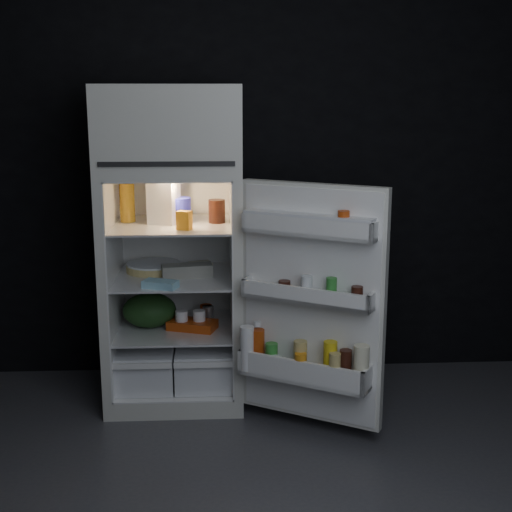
{
  "coord_description": "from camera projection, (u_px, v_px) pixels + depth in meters",
  "views": [
    {
      "loc": [
        -0.01,
        -2.64,
        1.74
      ],
      "look_at": [
        0.19,
        1.0,
        0.9
      ],
      "focal_mm": 50.0,
      "sensor_mm": 36.0,
      "label": 1
    }
  ],
  "objects": [
    {
      "name": "wall_back",
      "position": [
        219.0,
        158.0,
        4.31
      ],
      "size": [
        4.0,
        0.0,
        2.7
      ],
      "primitive_type": "cube",
      "color": "black",
      "rests_on": "ground"
    },
    {
      "name": "wall_front",
      "position": [
        229.0,
        377.0,
        1.0
      ],
      "size": [
        4.0,
        0.0,
        2.7
      ],
      "primitive_type": "cube",
      "color": "black",
      "rests_on": "ground"
    },
    {
      "name": "refrigerator",
      "position": [
        173.0,
        235.0,
        4.02
      ],
      "size": [
        0.76,
        0.71,
        1.78
      ],
      "color": "silver",
      "rests_on": "ground"
    },
    {
      "name": "fridge_door",
      "position": [
        310.0,
        309.0,
        3.56
      ],
      "size": [
        0.72,
        0.53,
        1.22
      ],
      "color": "silver",
      "rests_on": "ground"
    },
    {
      "name": "milk_jug",
      "position": [
        164.0,
        202.0,
        3.95
      ],
      "size": [
        0.18,
        0.18,
        0.24
      ],
      "primitive_type": "cube",
      "rotation": [
        0.0,
        0.0,
        -0.29
      ],
      "color": "white",
      "rests_on": "refrigerator"
    },
    {
      "name": "mayo_jar",
      "position": [
        180.0,
        210.0,
        3.98
      ],
      "size": [
        0.13,
        0.13,
        0.14
      ],
      "primitive_type": "cylinder",
      "rotation": [
        0.0,
        0.0,
        0.05
      ],
      "color": "#2125B6",
      "rests_on": "refrigerator"
    },
    {
      "name": "jam_jar",
      "position": [
        217.0,
        211.0,
        3.98
      ],
      "size": [
        0.1,
        0.1,
        0.13
      ],
      "primitive_type": "cylinder",
      "rotation": [
        0.0,
        0.0,
        0.09
      ],
      "color": "#33160E",
      "rests_on": "refrigerator"
    },
    {
      "name": "amber_bottle",
      "position": [
        127.0,
        202.0,
        4.0
      ],
      "size": [
        0.09,
        0.09,
        0.22
      ],
      "primitive_type": "cylinder",
      "rotation": [
        0.0,
        0.0,
        0.14
      ],
      "color": "#AF7A1C",
      "rests_on": "refrigerator"
    },
    {
      "name": "small_carton",
      "position": [
        184.0,
        220.0,
        3.78
      ],
      "size": [
        0.09,
        0.08,
        0.1
      ],
      "primitive_type": "cube",
      "rotation": [
        0.0,
        0.0,
        -0.38
      ],
      "color": "orange",
      "rests_on": "refrigerator"
    },
    {
      "name": "egg_carton",
      "position": [
        187.0,
        271.0,
        4.0
      ],
      "size": [
        0.3,
        0.15,
        0.07
      ],
      "primitive_type": "cube",
      "rotation": [
        0.0,
        0.0,
        0.16
      ],
      "color": "gray",
      "rests_on": "refrigerator"
    },
    {
      "name": "pie",
      "position": [
        154.0,
        268.0,
        4.13
      ],
      "size": [
        0.37,
        0.37,
        0.04
      ],
      "primitive_type": "cylinder",
      "rotation": [
        0.0,
        0.0,
        -0.21
      ],
      "color": "tan",
      "rests_on": "refrigerator"
    },
    {
      "name": "flat_package",
      "position": [
        160.0,
        284.0,
        3.78
      ],
      "size": [
        0.2,
        0.15,
        0.04
      ],
      "primitive_type": "cube",
      "rotation": [
        0.0,
        0.0,
        -0.37
      ],
      "color": "#8EC8DC",
      "rests_on": "refrigerator"
    },
    {
      "name": "wrapped_pkg",
      "position": [
        201.0,
        266.0,
        4.14
      ],
      "size": [
        0.14,
        0.13,
        0.05
      ],
      "primitive_type": "cube",
      "rotation": [
        0.0,
        0.0,
        0.35
      ],
      "color": "beige",
      "rests_on": "refrigerator"
    },
    {
      "name": "produce_bag",
      "position": [
        150.0,
        310.0,
        4.07
      ],
      "size": [
        0.35,
        0.31,
        0.2
      ],
      "primitive_type": "ellipsoid",
      "rotation": [
        0.0,
        0.0,
        0.2
      ],
      "color": "#193815",
      "rests_on": "refrigerator"
    },
    {
      "name": "yogurt_tray",
      "position": [
        192.0,
        325.0,
        4.04
      ],
      "size": [
        0.3,
        0.22,
        0.05
      ],
      "primitive_type": "cube",
      "rotation": [
        0.0,
        0.0,
        -0.33
      ],
      "color": "#AE3D0E",
      "rests_on": "refrigerator"
    },
    {
      "name": "small_can_red",
      "position": [
        206.0,
        312.0,
        4.21
      ],
      "size": [
        0.07,
        0.07,
        0.09
      ],
      "primitive_type": "cylinder",
      "rotation": [
        0.0,
        0.0,
        -0.06
      ],
      "color": "#AE3D0E",
      "rests_on": "refrigerator"
    },
    {
      "name": "small_can_silver",
      "position": [
        208.0,
        314.0,
        4.18
      ],
      "size": [
        0.08,
        0.08,
        0.09
      ],
      "primitive_type": "cylinder",
      "rotation": [
        0.0,
        0.0,
        0.27
      ],
      "color": "silver",
      "rests_on": "refrigerator"
    }
  ]
}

